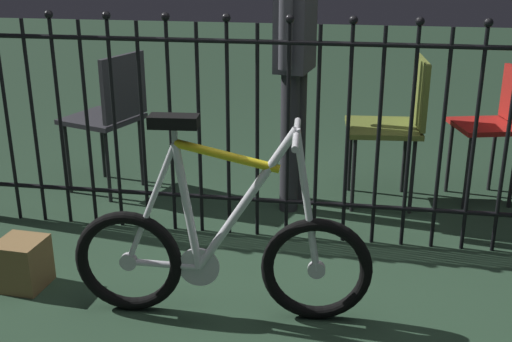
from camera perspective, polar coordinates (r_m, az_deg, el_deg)
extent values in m
plane|color=#27412D|center=(3.03, 1.22, -11.23)|extent=(20.00, 20.00, 0.00)
cylinder|color=black|center=(3.89, -21.17, 3.96)|extent=(0.02, 0.02, 1.17)
cylinder|color=black|center=(3.81, -19.10, 3.92)|extent=(0.02, 0.02, 1.17)
cylinder|color=black|center=(3.74, -16.94, 3.86)|extent=(0.02, 0.02, 1.17)
sphere|color=black|center=(3.63, -17.93, 13.08)|extent=(0.05, 0.05, 0.05)
cylinder|color=black|center=(3.67, -14.71, 3.80)|extent=(0.02, 0.02, 1.17)
cylinder|color=black|center=(3.62, -12.40, 3.72)|extent=(0.02, 0.02, 1.17)
sphere|color=black|center=(3.50, -13.15, 13.29)|extent=(0.05, 0.05, 0.05)
cylinder|color=black|center=(3.56, -10.02, 3.64)|extent=(0.02, 0.02, 1.17)
cylinder|color=black|center=(3.51, -7.57, 3.55)|extent=(0.02, 0.02, 1.17)
sphere|color=black|center=(3.39, -8.05, 13.41)|extent=(0.05, 0.05, 0.05)
cylinder|color=black|center=(3.47, -5.06, 3.46)|extent=(0.02, 0.02, 1.17)
cylinder|color=black|center=(3.44, -2.50, 3.35)|extent=(0.02, 0.02, 1.17)
sphere|color=black|center=(3.32, -2.66, 13.43)|extent=(0.05, 0.05, 0.05)
cylinder|color=black|center=(3.41, 0.11, 3.23)|extent=(0.02, 0.02, 1.17)
cylinder|color=black|center=(3.39, 2.76, 3.11)|extent=(0.02, 0.02, 1.17)
sphere|color=black|center=(3.27, 2.94, 13.33)|extent=(0.05, 0.05, 0.05)
cylinder|color=black|center=(3.38, 5.43, 2.98)|extent=(0.02, 0.02, 1.17)
cylinder|color=black|center=(3.38, 8.11, 2.84)|extent=(0.02, 0.02, 1.17)
sphere|color=black|center=(3.25, 8.64, 13.10)|extent=(0.05, 0.05, 0.05)
cylinder|color=black|center=(3.38, 10.80, 2.69)|extent=(0.02, 0.02, 1.17)
cylinder|color=black|center=(3.39, 13.47, 2.54)|extent=(0.02, 0.02, 1.17)
sphere|color=black|center=(3.26, 14.34, 12.74)|extent=(0.05, 0.05, 0.05)
cylinder|color=black|center=(3.40, 16.12, 2.38)|extent=(0.02, 0.02, 1.17)
cylinder|color=black|center=(3.43, 18.74, 2.23)|extent=(0.02, 0.02, 1.17)
sphere|color=black|center=(3.31, 19.93, 12.27)|extent=(0.05, 0.05, 0.05)
cylinder|color=black|center=(3.46, 21.32, 2.07)|extent=(0.02, 0.02, 1.17)
cylinder|color=black|center=(3.52, 2.72, -2.72)|extent=(3.81, 0.02, 0.02)
cylinder|color=black|center=(3.28, 2.97, 11.31)|extent=(3.81, 0.02, 0.02)
torus|color=black|center=(2.89, -11.24, -7.88)|extent=(0.48, 0.09, 0.48)
cylinder|color=silver|center=(2.89, -11.24, -7.88)|extent=(0.08, 0.04, 0.08)
torus|color=black|center=(2.78, 5.39, -8.70)|extent=(0.48, 0.09, 0.48)
cylinder|color=silver|center=(2.78, 5.39, -8.70)|extent=(0.08, 0.04, 0.08)
cylinder|color=silver|center=(2.66, -0.94, -2.71)|extent=(0.44, 0.07, 0.65)
cylinder|color=yellow|center=(2.60, -2.58, 1.34)|extent=(0.44, 0.07, 0.14)
cylinder|color=silver|center=(2.71, -6.12, -3.20)|extent=(0.12, 0.04, 0.57)
cylinder|color=silver|center=(2.85, -8.20, -8.19)|extent=(0.31, 0.05, 0.04)
cylinder|color=silver|center=(2.74, -9.32, -2.95)|extent=(0.25, 0.04, 0.56)
cylinder|color=silver|center=(2.64, 4.54, -2.77)|extent=(0.13, 0.04, 0.62)
cylinder|color=silver|center=(2.54, 3.61, 3.51)|extent=(0.03, 0.03, 0.02)
cylinder|color=silver|center=(2.55, 3.61, 3.29)|extent=(0.05, 0.40, 0.03)
cylinder|color=silver|center=(2.61, -7.25, 3.23)|extent=(0.03, 0.03, 0.07)
cube|color=black|center=(2.59, -7.31, 4.39)|extent=(0.21, 0.10, 0.05)
cylinder|color=silver|center=(2.82, -5.08, -8.48)|extent=(0.18, 0.02, 0.18)
cylinder|color=black|center=(3.88, 8.64, -0.37)|extent=(0.02, 0.02, 0.47)
cylinder|color=black|center=(4.20, 8.34, 1.28)|extent=(0.02, 0.02, 0.47)
cylinder|color=black|center=(3.92, 13.69, -0.50)|extent=(0.02, 0.02, 0.47)
cylinder|color=black|center=(4.24, 13.01, 1.14)|extent=(0.02, 0.02, 0.47)
cube|color=olive|center=(3.98, 11.16, 3.79)|extent=(0.46, 0.46, 0.03)
cube|color=olive|center=(3.95, 14.35, 6.82)|extent=(0.06, 0.41, 0.39)
cylinder|color=black|center=(4.29, -16.34, 1.05)|extent=(0.02, 0.02, 0.46)
cylinder|color=black|center=(4.52, -13.46, 2.27)|extent=(0.02, 0.02, 0.46)
cylinder|color=black|center=(4.08, -13.00, 0.36)|extent=(0.02, 0.02, 0.46)
cylinder|color=black|center=(4.32, -10.16, 1.66)|extent=(0.02, 0.02, 0.46)
cube|color=#2D2D33|center=(4.23, -13.51, 4.54)|extent=(0.53, 0.53, 0.03)
cube|color=#2D2D33|center=(4.05, -11.66, 7.30)|extent=(0.16, 0.38, 0.39)
cylinder|color=black|center=(4.07, 18.23, -0.17)|extent=(0.02, 0.02, 0.47)
cylinder|color=black|center=(4.32, 16.77, 1.15)|extent=(0.02, 0.02, 0.47)
cylinder|color=black|center=(4.44, 20.25, 1.23)|extent=(0.02, 0.02, 0.47)
cube|color=#A51E19|center=(4.18, 19.67, 3.78)|extent=(0.44, 0.44, 0.03)
cylinder|color=#2D2D33|center=(3.80, 2.99, 2.44)|extent=(0.11, 0.11, 0.84)
cylinder|color=#2D2D33|center=(3.95, 3.62, 3.10)|extent=(0.11, 0.11, 0.84)
cube|color=#3F3F47|center=(3.73, 3.54, 13.40)|extent=(0.23, 0.33, 0.60)
cylinder|color=#3F3F47|center=(3.53, 2.66, 13.53)|extent=(0.08, 0.08, 0.57)
cylinder|color=#3F3F47|center=(3.92, 4.35, 14.14)|extent=(0.08, 0.08, 0.57)
cube|color=olive|center=(3.26, -19.99, -7.71)|extent=(0.22, 0.22, 0.24)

